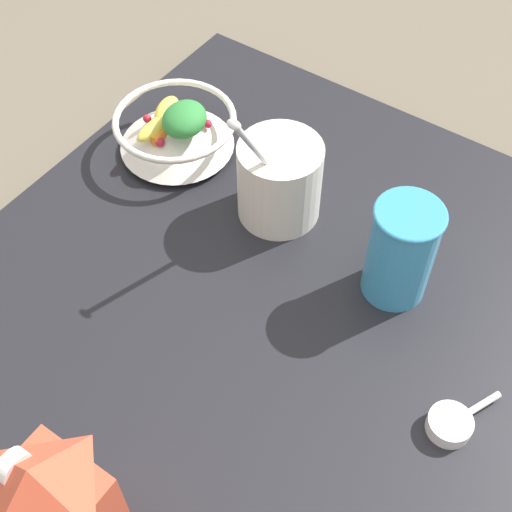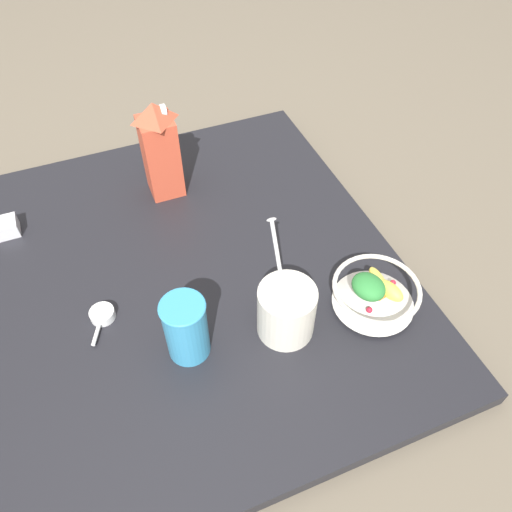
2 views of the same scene
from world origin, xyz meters
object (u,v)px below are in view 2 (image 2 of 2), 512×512
fruit_bowl (375,293)px  yogurt_tub (286,309)px  drinking_cup (186,328)px  milk_carton (160,149)px  spice_jar (7,228)px

fruit_bowl → yogurt_tub: bearing=85.1°
fruit_bowl → yogurt_tub: 0.20m
drinking_cup → milk_carton: bearing=-10.0°
fruit_bowl → spice_jar: size_ratio=3.41×
fruit_bowl → drinking_cup: (0.04, 0.39, 0.03)m
milk_carton → drinking_cup: size_ratio=1.77×
drinking_cup → yogurt_tub: bearing=-97.6°
milk_carton → spice_jar: (-0.01, 0.39, -0.11)m
milk_carton → spice_jar: bearing=91.3°
drinking_cup → spice_jar: 0.56m
milk_carton → yogurt_tub: size_ratio=1.11×
spice_jar → yogurt_tub: bearing=-134.6°
milk_carton → fruit_bowl: bearing=-149.7°
milk_carton → drinking_cup: 0.49m
yogurt_tub → milk_carton: bearing=12.3°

